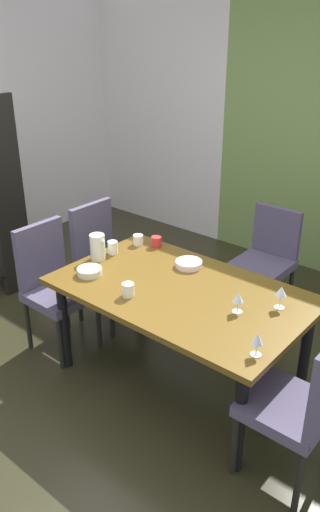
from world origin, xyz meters
TOP-DOWN VIEW (x-y plane):
  - ground_plane at (0.00, 0.00)m, footprint 5.28×5.34m
  - back_panel_interior at (-1.69, 2.62)m, footprint 1.90×0.10m
  - dining_table at (0.45, 0.32)m, footprint 1.66×1.01m
  - chair_left_far at (-0.56, 0.58)m, footprint 0.45×0.44m
  - chair_right_near at (1.46, 0.05)m, footprint 0.44×0.44m
  - chair_head_far at (0.43, 1.54)m, footprint 0.44×0.45m
  - chair_left_near at (-0.56, 0.05)m, footprint 0.45×0.44m
  - wine_glass_west at (0.89, 0.31)m, footprint 0.06×0.06m
  - wine_glass_south at (1.19, 0.01)m, footprint 0.06×0.06m
  - wine_glass_north at (1.06, 0.51)m, footprint 0.07×0.07m
  - serving_bowl_east at (0.30, 0.60)m, footprint 0.19×0.19m
  - serving_bowl_right at (-0.15, 0.07)m, footprint 0.17×0.17m
  - cup_near_shelf at (-0.11, 0.72)m, footprint 0.08×0.08m
  - cup_front at (-0.27, 0.42)m, footprint 0.07×0.07m
  - cup_left at (-0.24, 0.66)m, footprint 0.08×0.08m
  - cup_rear at (0.25, 0.03)m, footprint 0.08×0.08m
  - pitcher_corner at (-0.29, 0.28)m, footprint 0.12×0.11m

SIDE VIEW (x-z plane):
  - ground_plane at x=0.00m, z-range -0.02..0.00m
  - chair_head_far at x=0.43m, z-range 0.07..0.98m
  - chair_left_near at x=-0.56m, z-range 0.05..1.04m
  - chair_right_near at x=1.46m, z-range 0.05..1.04m
  - chair_left_far at x=-0.56m, z-range 0.05..1.05m
  - dining_table at x=0.45m, z-range 0.29..1.02m
  - serving_bowl_east at x=0.30m, z-range 0.74..0.78m
  - serving_bowl_right at x=-0.15m, z-range 0.74..0.79m
  - cup_near_shelf at x=-0.11m, z-range 0.74..0.82m
  - cup_left at x=-0.24m, z-range 0.74..0.82m
  - cup_rear at x=0.25m, z-range 0.74..0.83m
  - cup_front at x=-0.27m, z-range 0.74..0.84m
  - wine_glass_south at x=1.19m, z-range 0.77..0.90m
  - wine_glass_west at x=0.89m, z-range 0.77..0.90m
  - pitcher_corner at x=-0.29m, z-range 0.74..0.93m
  - wine_glass_north at x=1.06m, z-range 0.77..0.92m
  - back_panel_interior at x=-1.69m, z-range 0.00..2.73m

